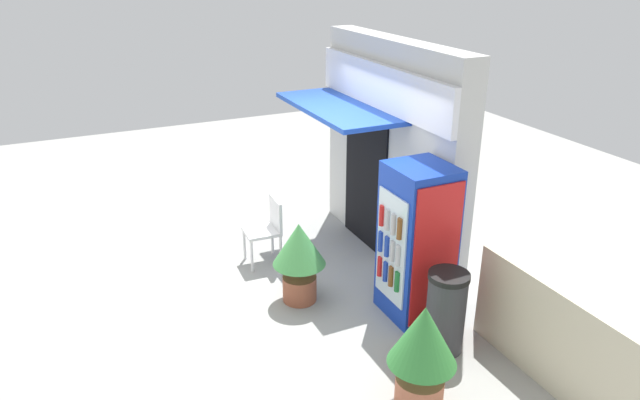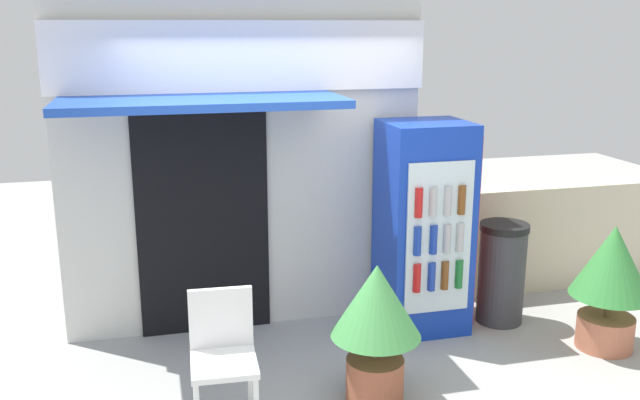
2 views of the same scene
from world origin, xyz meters
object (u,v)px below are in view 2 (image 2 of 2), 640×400
drink_cooler (424,227)px  potted_plant_near_shop (376,317)px  trash_bin (502,273)px  plastic_chair (223,349)px  potted_plant_curbside (611,275)px

drink_cooler → potted_plant_near_shop: bearing=-126.2°
potted_plant_near_shop → trash_bin: potted_plant_near_shop is taller
drink_cooler → plastic_chair: bearing=-149.4°
drink_cooler → trash_bin: (0.72, -0.08, -0.45)m
plastic_chair → potted_plant_curbside: potted_plant_curbside is taller
drink_cooler → potted_plant_near_shop: 1.38m
trash_bin → plastic_chair: bearing=-158.5°
potted_plant_curbside → trash_bin: bearing=130.1°
drink_cooler → potted_plant_curbside: bearing=-30.8°
trash_bin → potted_plant_curbside: bearing=-49.9°
plastic_chair → potted_plant_curbside: size_ratio=0.86×
drink_cooler → plastic_chair: size_ratio=2.01×
potted_plant_near_shop → plastic_chair: bearing=-179.6°
plastic_chair → potted_plant_near_shop: bearing=0.4°
potted_plant_near_shop → potted_plant_curbside: size_ratio=0.97×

